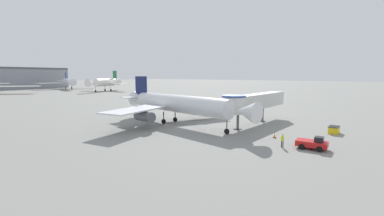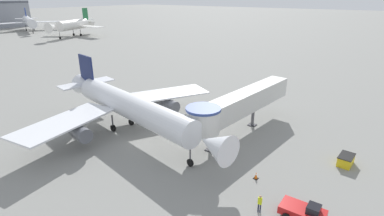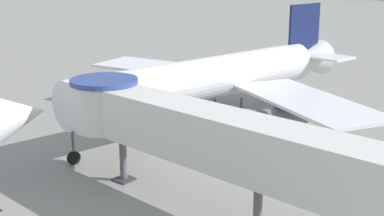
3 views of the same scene
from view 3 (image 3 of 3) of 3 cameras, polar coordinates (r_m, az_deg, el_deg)
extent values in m
plane|color=gray|center=(41.40, -2.40, -2.83)|extent=(800.00, 800.00, 0.00)
cylinder|color=silver|center=(41.53, 1.02, 3.02)|extent=(7.25, 23.87, 3.34)
cone|color=silver|center=(33.57, -18.22, -0.79)|extent=(3.91, 4.18, 3.34)
cone|color=silver|center=(51.05, 11.88, 5.03)|extent=(4.13, 5.50, 3.34)
cube|color=silver|center=(49.37, -3.04, 4.31)|extent=(13.44, 6.98, 0.22)
cube|color=silver|center=(38.36, 12.19, 0.72)|extent=(13.76, 10.53, 0.22)
cube|color=#141E4C|center=(50.41, 11.90, 8.36)|extent=(0.94, 4.18, 4.34)
cube|color=silver|center=(51.15, 12.09, 5.71)|extent=(9.09, 4.36, 0.18)
cylinder|color=#565960|center=(48.01, -3.51, 2.55)|extent=(2.51, 4.45, 1.84)
cylinder|color=#565960|center=(38.23, 9.66, -1.01)|extent=(2.51, 4.45, 1.84)
cylinder|color=#4C4C51|center=(35.83, -12.59, -3.77)|extent=(0.18, 0.18, 1.92)
cylinder|color=black|center=(36.15, -12.50, -5.21)|extent=(0.41, 0.93, 0.90)
cylinder|color=#4C4C51|center=(45.18, 2.48, 0.60)|extent=(0.22, 0.22, 1.92)
cylinder|color=black|center=(45.44, 2.47, -0.57)|extent=(0.54, 0.95, 0.90)
cylinder|color=#4C4C51|center=(43.15, 5.25, -0.17)|extent=(0.22, 0.22, 1.92)
cylinder|color=black|center=(43.41, 5.22, -1.39)|extent=(0.54, 0.95, 0.90)
cube|color=silver|center=(26.25, 3.82, -3.61)|extent=(19.54, 4.12, 2.80)
cylinder|color=silver|center=(32.99, -9.25, 0.21)|extent=(3.90, 3.90, 2.80)
cylinder|color=navy|center=(32.62, -9.36, 2.84)|extent=(4.10, 4.10, 0.30)
cylinder|color=#56565B|center=(32.71, -7.36, -5.21)|extent=(0.44, 0.44, 3.02)
cube|color=#333338|center=(33.24, -7.27, -7.55)|extent=(1.10, 1.10, 0.12)
cylinder|color=#56565B|center=(26.26, 7.02, -10.56)|extent=(0.44, 0.44, 3.02)
camera|label=1|loc=(63.19, -49.82, 6.93)|focal=24.00mm
camera|label=2|loc=(50.55, -49.82, 16.21)|focal=28.00mm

